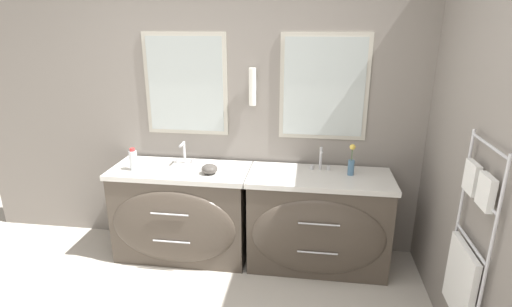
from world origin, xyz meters
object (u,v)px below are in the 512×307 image
object	(u,v)px
toiletry_bottle	(133,160)
flower_vase	(351,163)
amenity_bowl	(209,169)
vanity_left	(181,213)
vanity_right	(318,222)

from	to	relation	value
toiletry_bottle	flower_vase	xyz separation A→B (m)	(1.81, 0.14, 0.02)
amenity_bowl	flower_vase	bearing A→B (deg)	6.65
vanity_left	flower_vase	xyz separation A→B (m)	(1.44, 0.08, 0.51)
vanity_right	amenity_bowl	distance (m)	1.02
vanity_left	toiletry_bottle	xyz separation A→B (m)	(-0.37, -0.05, 0.50)
toiletry_bottle	amenity_bowl	distance (m)	0.66
vanity_left	flower_vase	distance (m)	1.53
vanity_left	amenity_bowl	size ratio (longest dim) A/B	8.75
toiletry_bottle	vanity_left	bearing A→B (deg)	8.24
vanity_left	toiletry_bottle	bearing A→B (deg)	-171.76
amenity_bowl	flower_vase	xyz separation A→B (m)	(1.15, 0.13, 0.06)
flower_vase	vanity_right	bearing A→B (deg)	-161.38
toiletry_bottle	flower_vase	bearing A→B (deg)	4.32
vanity_right	toiletry_bottle	distance (m)	1.64
toiletry_bottle	vanity_right	bearing A→B (deg)	1.98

